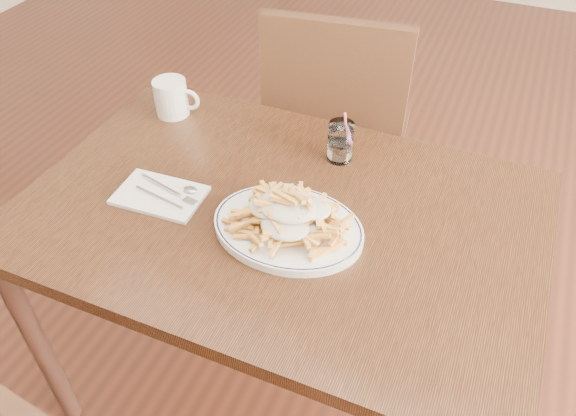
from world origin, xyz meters
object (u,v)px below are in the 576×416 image
at_px(table, 280,233).
at_px(chair_far, 337,126).
at_px(loaded_fries, 288,211).
at_px(coffee_mug, 172,98).
at_px(fries_plate, 288,227).
at_px(water_glass, 340,144).

distance_m(table, chair_far, 0.68).
relative_size(loaded_fries, coffee_mug, 2.27).
height_order(table, coffee_mug, coffee_mug).
relative_size(fries_plate, water_glass, 2.82).
bearing_deg(loaded_fries, coffee_mug, 146.94).
relative_size(table, chair_far, 1.23).
bearing_deg(chair_far, water_glass, -71.39).
distance_m(table, loaded_fries, 0.16).
xyz_separation_m(fries_plate, coffee_mug, (-0.49, 0.32, 0.04)).
bearing_deg(coffee_mug, loaded_fries, -33.06).
relative_size(fries_plate, coffee_mug, 3.06).
bearing_deg(water_glass, table, -104.81).
bearing_deg(chair_far, loaded_fries, -80.14).
relative_size(chair_far, loaded_fries, 3.26).
height_order(table, chair_far, chair_far).
bearing_deg(chair_far, fries_plate, -80.14).
height_order(loaded_fries, water_glass, water_glass).
bearing_deg(water_glass, chair_far, 108.61).
xyz_separation_m(table, chair_far, (-0.08, 0.66, -0.12)).
distance_m(chair_far, fries_plate, 0.76).
height_order(table, fries_plate, fries_plate).
bearing_deg(table, fries_plate, -52.47).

